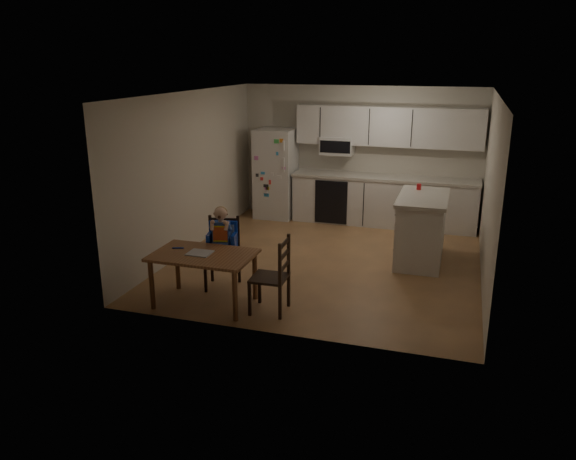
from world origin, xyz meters
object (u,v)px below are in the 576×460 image
at_px(chair_booster, 222,238).
at_px(red_cup, 419,187).
at_px(kitchen_island, 421,228).
at_px(chair_side, 277,271).
at_px(refrigerator, 276,173).
at_px(dining_table, 203,261).

bearing_deg(chair_booster, red_cup, 31.47).
relative_size(kitchen_island, chair_side, 1.45).
height_order(refrigerator, kitchen_island, refrigerator).
bearing_deg(red_cup, kitchen_island, -75.32).
height_order(kitchen_island, dining_table, kitchen_island).
xyz_separation_m(red_cup, chair_side, (-1.40, -2.79, -0.52)).
relative_size(refrigerator, red_cup, 19.08).
relative_size(refrigerator, dining_table, 1.36).
bearing_deg(dining_table, red_cup, 50.40).
relative_size(refrigerator, chair_booster, 1.51).
xyz_separation_m(chair_booster, chair_side, (0.95, -0.56, -0.14)).
bearing_deg(red_cup, chair_booster, -136.58).
bearing_deg(red_cup, chair_side, -116.65).
relative_size(chair_booster, chair_side, 1.18).
distance_m(dining_table, chair_booster, 0.61).
height_order(chair_booster, chair_side, chair_booster).
height_order(refrigerator, chair_side, refrigerator).
relative_size(red_cup, chair_booster, 0.08).
bearing_deg(chair_side, kitchen_island, 145.85).
relative_size(refrigerator, kitchen_island, 1.24).
distance_m(red_cup, dining_table, 3.71).
height_order(refrigerator, dining_table, refrigerator).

